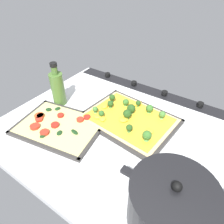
# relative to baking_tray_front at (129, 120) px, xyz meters

# --- Properties ---
(ground_plane) EXTENTS (0.86, 0.73, 0.03)m
(ground_plane) POSITION_rel_baking_tray_front_xyz_m (0.04, 0.07, -0.02)
(ground_plane) COLOR silver
(stove_control_panel) EXTENTS (0.82, 0.07, 0.03)m
(stove_control_panel) POSITION_rel_baking_tray_front_xyz_m (0.04, -0.26, 0.00)
(stove_control_panel) COLOR black
(stove_control_panel) RESTS_ON ground_plane
(baking_tray_front) EXTENTS (0.39, 0.31, 0.01)m
(baking_tray_front) POSITION_rel_baking_tray_front_xyz_m (0.00, 0.00, 0.00)
(baking_tray_front) COLOR #33302D
(baking_tray_front) RESTS_ON ground_plane
(broccoli_pizza) EXTENTS (0.37, 0.28, 0.06)m
(broccoli_pizza) POSITION_rel_baking_tray_front_xyz_m (0.00, -0.00, 0.01)
(broccoli_pizza) COLOR #D3B77F
(broccoli_pizza) RESTS_ON baking_tray_front
(baking_tray_back) EXTENTS (0.37, 0.29, 0.01)m
(baking_tray_back) POSITION_rel_baking_tray_front_xyz_m (0.21, 0.19, 0.00)
(baking_tray_back) COLOR #33302D
(baking_tray_back) RESTS_ON ground_plane
(veggie_pizza_back) EXTENTS (0.34, 0.26, 0.02)m
(veggie_pizza_back) POSITION_rel_baking_tray_front_xyz_m (0.22, 0.19, 0.01)
(veggie_pizza_back) COLOR #C3C075
(veggie_pizza_back) RESTS_ON baking_tray_back
(cooking_pot) EXTENTS (0.28, 0.21, 0.16)m
(cooking_pot) POSITION_rel_baking_tray_front_xyz_m (-0.28, 0.29, 0.07)
(cooking_pot) COLOR black
(cooking_pot) RESTS_ON ground_plane
(oil_bottle) EXTENTS (0.06, 0.06, 0.20)m
(oil_bottle) POSITION_rel_baking_tray_front_xyz_m (0.33, 0.07, 0.08)
(oil_bottle) COLOR #476B2D
(oil_bottle) RESTS_ON ground_plane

